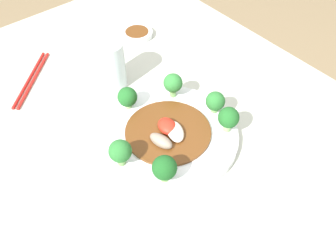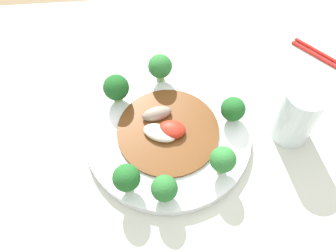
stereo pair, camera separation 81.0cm
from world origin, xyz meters
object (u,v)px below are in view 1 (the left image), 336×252
Objects in this scene: broccoli_southeast at (164,168)px; chopsticks at (32,79)px; stirfry_center at (168,132)px; broccoli_south at (120,152)px; broccoli_northeast at (229,118)px; broccoli_north at (215,101)px; broccoli_northwest at (173,83)px; plate at (168,135)px; broccoli_west at (127,97)px; sauce_dish at (137,34)px; drinking_glass at (110,65)px.

chopsticks is at bearing -172.55° from broccoli_southeast.
broccoli_southeast is 0.12m from stirfry_center.
broccoli_northeast is (0.07, 0.22, 0.00)m from broccoli_south.
broccoli_southeast reaches higher than broccoli_north.
broccoli_northwest is 1.01× the size of broccoli_southeast.
plate is 5.70× the size of broccoli_west.
broccoli_south and broccoli_northeast have the same top height.
stirfry_center is at bearing -26.81° from sauce_dish.
broccoli_southeast is at bearing -70.34° from broccoli_north.
plate is 2.50× the size of drinking_glass.
sauce_dish is at bearing 139.97° from broccoli_west.
broccoli_northwest and broccoli_south have the same top height.
broccoli_west is at bearing -133.49° from broccoli_north.
broccoli_west is 0.60× the size of sauce_dish.
stirfry_center is 2.11× the size of sauce_dish.
broccoli_northwest is 0.33× the size of stirfry_center.
stirfry_center is at bearing -38.56° from plate.
broccoli_north is (0.01, 0.24, -0.01)m from broccoli_south.
broccoli_northeast is 1.15× the size of broccoli_west.
broccoli_northwest is at bearing 70.96° from broccoli_west.
broccoli_northeast is 1.02× the size of broccoli_southeast.
plate is at bearing 141.44° from stirfry_center.
drinking_glass is (-0.29, -0.09, 0.00)m from broccoli_northeast.
sauce_dish is at bearing 153.19° from stirfry_center.
stirfry_center is at bearing -124.32° from broccoli_northeast.
broccoli_southeast is (0.01, -0.18, -0.00)m from broccoli_northeast.
plate is 0.13m from broccoli_southeast.
plate is at bearing 21.08° from chopsticks.
broccoli_northeast is at bearing 32.30° from broccoli_west.
broccoli_northwest reaches higher than broccoli_north.
broccoli_south is 0.24m from broccoli_north.
broccoli_south reaches higher than stirfry_center.
broccoli_south is 0.23m from broccoli_northeast.
broccoli_south reaches higher than chopsticks.
broccoli_northwest is 0.16m from broccoli_northeast.
broccoli_south is 0.37m from chopsticks.
sauce_dish is (-0.26, 0.09, -0.05)m from broccoli_northwest.
broccoli_northeast is 0.06m from broccoli_north.
stirfry_center is at bearing -95.91° from broccoli_north.
stirfry_center is 1.10× the size of chopsticks.
broccoli_south is 0.46m from sauce_dish.
broccoli_south is at bearing -40.21° from broccoli_west.
broccoli_north is 0.37m from sauce_dish.
broccoli_southeast reaches higher than chopsticks.
chopsticks is at bearing -151.10° from broccoli_northeast.
broccoli_south is at bearing -107.19° from broccoli_northeast.
plate is 3.44× the size of sauce_dish.
drinking_glass is (-0.22, 0.01, 0.05)m from plate.
broccoli_northwest is at bearing 134.92° from plate.
stirfry_center is at bearing -2.68° from drinking_glass.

